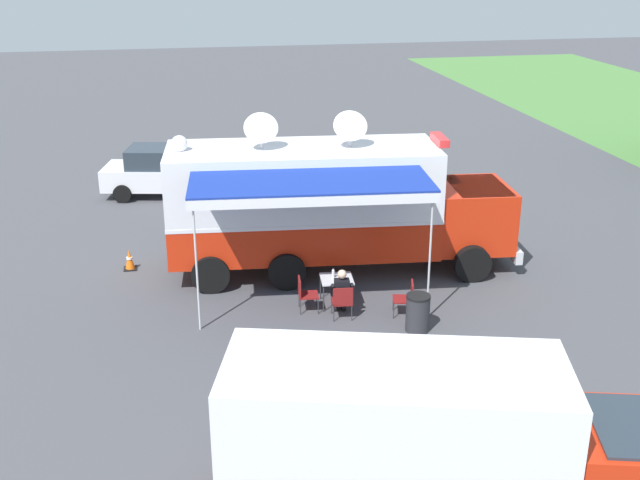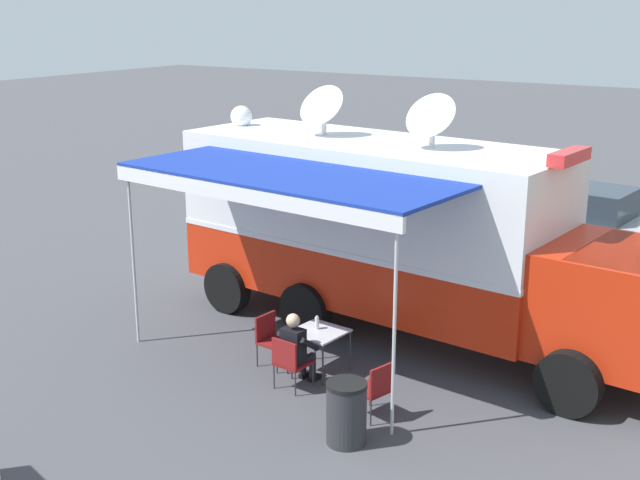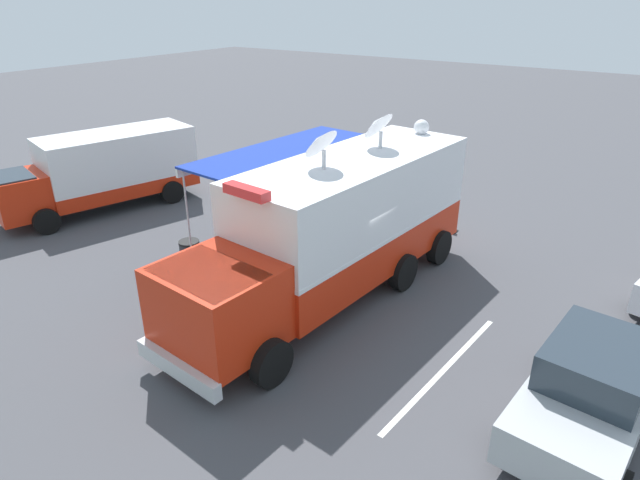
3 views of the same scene
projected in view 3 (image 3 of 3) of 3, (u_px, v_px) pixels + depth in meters
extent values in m
plane|color=#47474C|center=(352.00, 281.00, 14.84)|extent=(100.00, 100.00, 0.00)
cube|color=silver|center=(443.00, 370.00, 11.36)|extent=(0.55, 4.79, 0.01)
cube|color=red|center=(353.00, 243.00, 14.36)|extent=(3.13, 7.39, 1.10)
cube|color=white|center=(355.00, 194.00, 13.78)|extent=(3.13, 7.39, 1.70)
cube|color=white|center=(354.00, 224.00, 14.13)|extent=(3.15, 7.42, 0.10)
cube|color=red|center=(218.00, 305.00, 10.97)|extent=(2.48, 2.30, 1.70)
cube|color=#28333D|center=(208.00, 287.00, 10.62)|extent=(2.27, 1.66, 0.70)
cube|color=silver|center=(178.00, 368.00, 10.55)|extent=(2.38, 0.41, 0.36)
cylinder|color=black|center=(271.00, 363.00, 10.78)|extent=(0.39, 1.02, 1.00)
cylinder|color=black|center=(192.00, 319.00, 12.22)|extent=(0.39, 1.02, 1.00)
cylinder|color=black|center=(403.00, 272.00, 14.29)|extent=(0.39, 1.02, 1.00)
cylinder|color=black|center=(329.00, 246.00, 15.73)|extent=(0.39, 1.02, 1.00)
cylinder|color=black|center=(439.00, 247.00, 15.68)|extent=(0.39, 1.02, 1.00)
cylinder|color=black|center=(368.00, 225.00, 17.12)|extent=(0.39, 1.02, 1.00)
cube|color=white|center=(356.00, 159.00, 13.40)|extent=(3.13, 7.39, 0.10)
cube|color=red|center=(246.00, 192.00, 10.73)|extent=(1.12, 0.38, 0.20)
cylinder|color=silver|center=(381.00, 140.00, 14.04)|extent=(0.10, 0.10, 0.45)
cone|color=silver|center=(376.00, 124.00, 13.96)|extent=(0.79, 0.96, 0.81)
cylinder|color=silver|center=(324.00, 160.00, 12.40)|extent=(0.10, 0.10, 0.45)
cone|color=silver|center=(319.00, 141.00, 12.32)|extent=(0.79, 0.96, 0.81)
sphere|color=white|center=(421.00, 127.00, 15.55)|extent=(0.44, 0.44, 0.44)
cube|color=#193399|center=(286.00, 151.00, 14.84)|extent=(2.70, 5.93, 0.06)
cube|color=white|center=(259.00, 150.00, 15.51)|extent=(0.59, 5.74, 0.24)
cylinder|color=silver|center=(189.00, 227.00, 14.17)|extent=(0.05, 0.05, 3.25)
cylinder|color=silver|center=(321.00, 177.00, 18.01)|extent=(0.05, 0.05, 3.25)
cube|color=silver|center=(273.00, 242.00, 15.45)|extent=(0.87, 0.87, 0.03)
cylinder|color=#333338|center=(274.00, 262.00, 15.13)|extent=(0.03, 0.03, 0.70)
cylinder|color=#333338|center=(255.00, 255.00, 15.56)|extent=(0.03, 0.03, 0.70)
cylinder|color=#333338|center=(291.00, 253.00, 15.65)|extent=(0.03, 0.03, 0.70)
cylinder|color=#333338|center=(273.00, 246.00, 16.08)|extent=(0.03, 0.03, 0.70)
cylinder|color=silver|center=(276.00, 238.00, 15.43)|extent=(0.07, 0.07, 0.20)
cylinder|color=white|center=(276.00, 235.00, 15.38)|extent=(0.04, 0.04, 0.02)
cube|color=maroon|center=(255.00, 246.00, 15.95)|extent=(0.52, 0.52, 0.04)
cube|color=maroon|center=(249.00, 237.00, 15.98)|extent=(0.08, 0.48, 0.44)
cylinder|color=#333338|center=(266.00, 252.00, 16.07)|extent=(0.02, 0.02, 0.42)
cylinder|color=#333338|center=(255.00, 257.00, 15.76)|extent=(0.02, 0.02, 0.42)
cylinder|color=#333338|center=(256.00, 248.00, 16.32)|extent=(0.02, 0.02, 0.42)
cylinder|color=#333338|center=(245.00, 252.00, 16.01)|extent=(0.02, 0.02, 0.42)
cube|color=maroon|center=(284.00, 241.00, 16.23)|extent=(0.52, 0.52, 0.04)
cube|color=maroon|center=(289.00, 232.00, 16.29)|extent=(0.48, 0.08, 0.44)
cylinder|color=#333338|center=(285.00, 252.00, 16.04)|extent=(0.02, 0.02, 0.42)
cylinder|color=#333338|center=(274.00, 248.00, 16.29)|extent=(0.02, 0.02, 0.42)
cylinder|color=#333338|center=(295.00, 247.00, 16.35)|extent=(0.02, 0.02, 0.42)
cylinder|color=#333338|center=(284.00, 243.00, 16.60)|extent=(0.02, 0.02, 0.42)
cube|color=maroon|center=(215.00, 263.00, 14.91)|extent=(0.58, 0.58, 0.04)
cube|color=maroon|center=(208.00, 258.00, 14.69)|extent=(0.47, 0.16, 0.44)
cylinder|color=#333338|center=(219.00, 265.00, 15.28)|extent=(0.02, 0.02, 0.42)
cylinder|color=#333338|center=(227.00, 270.00, 14.98)|extent=(0.02, 0.02, 0.42)
cylinder|color=#333338|center=(205.00, 270.00, 15.02)|extent=(0.02, 0.02, 0.42)
cylinder|color=#333338|center=(213.00, 275.00, 14.72)|extent=(0.02, 0.02, 0.42)
cube|color=black|center=(255.00, 236.00, 15.83)|extent=(0.27, 0.38, 0.56)
sphere|color=beige|center=(254.00, 223.00, 15.65)|extent=(0.22, 0.22, 0.22)
cylinder|color=black|center=(263.00, 234.00, 15.90)|extent=(0.43, 0.13, 0.34)
cylinder|color=black|center=(252.00, 239.00, 15.58)|extent=(0.43, 0.13, 0.34)
cylinder|color=black|center=(262.00, 246.00, 15.91)|extent=(0.39, 0.16, 0.13)
cylinder|color=black|center=(267.00, 254.00, 15.90)|extent=(0.11, 0.11, 0.42)
cube|color=black|center=(268.00, 260.00, 15.94)|extent=(0.25, 0.12, 0.07)
cylinder|color=black|center=(257.00, 248.00, 15.77)|extent=(0.39, 0.16, 0.13)
cylinder|color=black|center=(262.00, 257.00, 15.76)|extent=(0.11, 0.11, 0.42)
cube|color=black|center=(263.00, 263.00, 15.80)|extent=(0.25, 0.12, 0.07)
cylinder|color=#2D2D33|center=(190.00, 257.00, 15.27)|extent=(0.56, 0.56, 0.85)
cylinder|color=black|center=(189.00, 242.00, 15.08)|extent=(0.57, 0.57, 0.06)
cube|color=black|center=(451.00, 231.00, 17.93)|extent=(0.36, 0.36, 0.03)
cone|color=orange|center=(452.00, 223.00, 17.80)|extent=(0.26, 0.26, 0.55)
cylinder|color=white|center=(452.00, 222.00, 17.79)|extent=(0.17, 0.17, 0.06)
cube|color=white|center=(119.00, 162.00, 19.61)|extent=(3.40, 5.57, 2.20)
cube|color=red|center=(122.00, 185.00, 19.96)|extent=(3.42, 5.59, 0.50)
cube|color=red|center=(20.00, 196.00, 17.81)|extent=(2.25, 2.04, 1.40)
cube|color=#28333D|center=(13.00, 183.00, 17.56)|extent=(1.91, 1.50, 0.60)
cylinder|color=black|center=(47.00, 222.00, 17.61)|extent=(0.47, 0.88, 0.84)
cylinder|color=black|center=(29.00, 204.00, 19.06)|extent=(0.47, 0.88, 0.84)
cylinder|color=black|center=(172.00, 192.00, 20.22)|extent=(0.47, 0.88, 0.84)
cylinder|color=black|center=(148.00, 179.00, 21.67)|extent=(0.47, 0.88, 0.84)
cube|color=#B2B5BA|center=(588.00, 399.00, 9.54)|extent=(2.19, 4.35, 0.76)
cube|color=#28333D|center=(599.00, 361.00, 9.35)|extent=(1.79, 2.24, 0.68)
cylinder|color=black|center=(506.00, 433.00, 9.32)|extent=(0.28, 0.66, 0.64)
cylinder|color=black|center=(556.00, 361.00, 11.14)|extent=(0.28, 0.66, 0.64)
cylinder|color=black|center=(638.00, 300.00, 13.33)|extent=(0.35, 0.67, 0.64)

